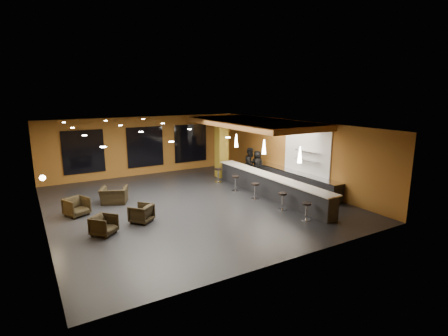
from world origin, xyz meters
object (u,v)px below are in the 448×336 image
staff_a (258,168)px  armchair_d (114,195)px  prep_counter (294,180)px  bar_stool_1 (282,199)px  armchair_c (77,207)px  pendant_1 (264,147)px  bar_stool_4 (218,173)px  bar_stool_2 (255,189)px  staff_b (251,164)px  column (221,148)px  pendant_0 (300,155)px  armchair_b (141,213)px  bar_stool_0 (306,209)px  pendant_2 (236,141)px  staff_c (257,165)px  armchair_a (104,225)px  bar_counter (269,186)px  bar_stool_3 (235,181)px

staff_a → armchair_d: staff_a is taller
prep_counter → bar_stool_1: prep_counter is taller
armchair_c → bar_stool_1: size_ratio=1.11×
pendant_1 → bar_stool_4: bearing=105.1°
armchair_c → bar_stool_2: same height
staff_b → pendant_1: bearing=-135.9°
bar_stool_2 → column: bearing=79.7°
pendant_0 → armchair_b: bearing=164.3°
column → bar_stool_0: column is taller
pendant_2 → bar_stool_1: 5.24m
pendant_2 → bar_stool_4: pendant_2 is taller
staff_c → armchair_d: staff_c is taller
prep_counter → armchair_d: (-8.71, 2.20, -0.06)m
pendant_1 → armchair_b: pendant_1 is taller
staff_a → bar_stool_0: size_ratio=2.37×
pendant_2 → armchair_d: (-6.71, -0.30, -1.98)m
pendant_0 → staff_c: bearing=73.0°
prep_counter → pendant_0: (-2.00, -2.50, 1.92)m
staff_b → bar_stool_1: size_ratio=2.50×
pendant_1 → armchair_a: size_ratio=0.91×
staff_c → bar_stool_1: staff_c is taller
prep_counter → bar_stool_4: prep_counter is taller
armchair_d → bar_stool_2: bearing=179.2°
armchair_a → staff_a: bearing=-23.2°
staff_c → bar_counter: bearing=-102.7°
bar_stool_1 → pendant_2: bearing=81.5°
column → armchair_d: 7.11m
bar_stool_3 → pendant_1: bearing=-50.9°
staff_b → staff_c: (0.60, 0.19, -0.13)m
bar_stool_0 → bar_stool_1: bearing=90.2°
armchair_c → armchair_d: 1.92m
staff_b → bar_stool_1: staff_b is taller
pendant_1 → bar_stool_2: size_ratio=0.92×
staff_c → bar_stool_2: 4.05m
armchair_a → pendant_0: bearing=-51.7°
staff_b → prep_counter: bearing=-92.9°
staff_c → armchair_d: 8.34m
staff_a → staff_b: staff_b is taller
armchair_a → bar_stool_4: bar_stool_4 is taller
pendant_0 → pendant_1: 2.50m
staff_a → armchair_b: size_ratio=2.16×
armchair_b → pendant_2: bearing=166.3°
armchair_c → bar_stool_1: bearing=-50.6°
prep_counter → armchair_c: 10.50m
armchair_c → pendant_1: bearing=-34.0°
armchair_c → bar_stool_3: size_ratio=1.07×
bar_stool_4 → column: bearing=52.3°
pendant_0 → pendant_1: bearing=90.0°
armchair_c → bar_stool_0: (7.69, -5.11, 0.08)m
pendant_2 → armchair_d: size_ratio=0.62×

